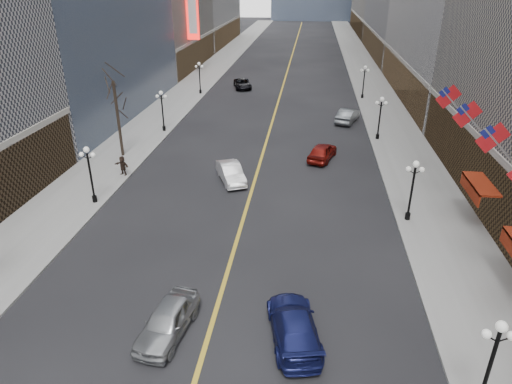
% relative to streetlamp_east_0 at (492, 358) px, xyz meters
% --- Properties ---
extents(sidewalk_east, '(6.00, 230.00, 0.15)m').
position_rel_streetlamp_east_0_xyz_m(sidewalk_east, '(2.20, 56.00, -2.83)').
color(sidewalk_east, gray).
rests_on(sidewalk_east, ground).
extents(sidewalk_west, '(6.00, 230.00, 0.15)m').
position_rel_streetlamp_east_0_xyz_m(sidewalk_west, '(-25.80, 56.00, -2.83)').
color(sidewalk_west, gray).
rests_on(sidewalk_west, ground).
extents(lane_line, '(0.25, 200.00, 0.02)m').
position_rel_streetlamp_east_0_xyz_m(lane_line, '(-11.80, 66.00, -2.89)').
color(lane_line, gold).
rests_on(lane_line, ground).
extents(streetlamp_east_0, '(1.26, 0.44, 4.52)m').
position_rel_streetlamp_east_0_xyz_m(streetlamp_east_0, '(0.00, 0.00, 0.00)').
color(streetlamp_east_0, black).
rests_on(streetlamp_east_0, sidewalk_east).
extents(streetlamp_east_1, '(1.26, 0.44, 4.52)m').
position_rel_streetlamp_east_0_xyz_m(streetlamp_east_1, '(0.00, 16.00, 0.00)').
color(streetlamp_east_1, black).
rests_on(streetlamp_east_1, sidewalk_east).
extents(streetlamp_east_2, '(1.26, 0.44, 4.52)m').
position_rel_streetlamp_east_0_xyz_m(streetlamp_east_2, '(0.00, 34.00, 0.00)').
color(streetlamp_east_2, black).
rests_on(streetlamp_east_2, sidewalk_east).
extents(streetlamp_east_3, '(1.26, 0.44, 4.52)m').
position_rel_streetlamp_east_0_xyz_m(streetlamp_east_3, '(0.00, 52.00, 0.00)').
color(streetlamp_east_3, black).
rests_on(streetlamp_east_3, sidewalk_east).
extents(streetlamp_west_1, '(1.26, 0.44, 4.52)m').
position_rel_streetlamp_east_0_xyz_m(streetlamp_west_1, '(-23.60, 16.00, 0.00)').
color(streetlamp_west_1, black).
rests_on(streetlamp_west_1, sidewalk_west).
extents(streetlamp_west_2, '(1.26, 0.44, 4.52)m').
position_rel_streetlamp_east_0_xyz_m(streetlamp_west_2, '(-23.60, 34.00, 0.00)').
color(streetlamp_west_2, black).
rests_on(streetlamp_west_2, sidewalk_west).
extents(streetlamp_west_3, '(1.26, 0.44, 4.52)m').
position_rel_streetlamp_east_0_xyz_m(streetlamp_west_3, '(-23.60, 52.00, 0.00)').
color(streetlamp_west_3, black).
rests_on(streetlamp_west_3, sidewalk_west).
extents(flag_3, '(2.87, 0.12, 2.87)m').
position_rel_streetlamp_east_0_xyz_m(flag_3, '(3.51, 13.00, 4.39)').
color(flag_3, '#B2B2B7').
rests_on(flag_3, ground).
extents(flag_4, '(2.87, 0.12, 2.87)m').
position_rel_streetlamp_east_0_xyz_m(flag_4, '(3.51, 18.00, 4.39)').
color(flag_4, '#B2B2B7').
rests_on(flag_4, ground).
extents(flag_5, '(2.87, 0.12, 2.87)m').
position_rel_streetlamp_east_0_xyz_m(flag_5, '(3.51, 23.00, 4.39)').
color(flag_5, '#B2B2B7').
rests_on(flag_5, ground).
extents(awning_c, '(1.40, 4.00, 0.93)m').
position_rel_streetlamp_east_0_xyz_m(awning_c, '(4.30, 16.00, 0.18)').
color(awning_c, maroon).
rests_on(awning_c, ground).
extents(theatre_marquee, '(2.00, 0.55, 12.00)m').
position_rel_streetlamp_east_0_xyz_m(theatre_marquee, '(-27.68, 66.00, 9.10)').
color(theatre_marquee, red).
rests_on(theatre_marquee, ground).
extents(tree_west_far, '(3.60, 3.60, 7.92)m').
position_rel_streetlamp_east_0_xyz_m(tree_west_far, '(-25.30, 26.00, 3.34)').
color(tree_west_far, '#2D231C').
rests_on(tree_west_far, sidewalk_west).
extents(car_nb_near, '(2.60, 4.95, 1.61)m').
position_rel_streetlamp_east_0_xyz_m(car_nb_near, '(-13.80, 2.85, -2.10)').
color(car_nb_near, '#979B9E').
rests_on(car_nb_near, ground).
extents(car_nb_mid, '(3.41, 5.02, 1.57)m').
position_rel_streetlamp_east_0_xyz_m(car_nb_mid, '(-13.80, 21.43, -2.12)').
color(car_nb_mid, silver).
rests_on(car_nb_mid, ground).
extents(car_nb_far, '(3.67, 5.65, 1.45)m').
position_rel_streetlamp_east_0_xyz_m(car_nb_far, '(-17.94, 56.52, -2.18)').
color(car_nb_far, black).
rests_on(car_nb_far, ground).
extents(car_sb_near, '(3.28, 5.76, 1.57)m').
position_rel_streetlamp_east_0_xyz_m(car_sb_near, '(-7.63, 3.25, -2.12)').
color(car_sb_near, navy).
rests_on(car_sb_near, ground).
extents(car_sb_mid, '(3.24, 5.11, 1.62)m').
position_rel_streetlamp_east_0_xyz_m(car_sb_mid, '(-5.98, 27.49, -2.09)').
color(car_sb_mid, maroon).
rests_on(car_sb_mid, ground).
extents(car_sb_far, '(3.30, 5.36, 1.67)m').
position_rel_streetlamp_east_0_xyz_m(car_sb_far, '(-2.80, 40.20, -2.07)').
color(car_sb_far, '#53585C').
rests_on(car_sb_far, ground).
extents(ped_west_far, '(1.65, 1.05, 1.72)m').
position_rel_streetlamp_east_0_xyz_m(ped_west_far, '(-23.40, 21.37, -1.89)').
color(ped_west_far, black).
rests_on(ped_west_far, sidewalk_west).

